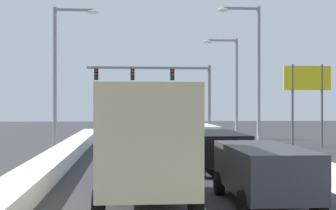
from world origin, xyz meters
name	(u,v)px	position (x,y,z in m)	size (l,w,h in m)	color
ground_plane	(177,172)	(0.00, 14.13, 0.00)	(120.00, 120.00, 0.00)	#333335
lane_stripe_between_right_lane_and_center_lane	(170,162)	(0.00, 17.66, 0.00)	(0.14, 38.85, 0.01)	silver
snow_bank_right_shoulder	(274,155)	(5.30, 17.66, 0.28)	(1.45, 38.85, 0.56)	white
snow_bank_left_shoulder	(62,156)	(-5.30, 17.66, 0.33)	(1.30, 38.85, 0.67)	white
suv_charcoal_right_lane_nearest	(263,169)	(1.78, 7.07, 1.02)	(2.16, 4.90, 1.67)	#38383D
suv_black_right_lane_second	(217,148)	(1.73, 14.03, 1.02)	(2.16, 4.90, 1.67)	black
suv_white_right_lane_third	(197,136)	(1.89, 21.38, 1.02)	(2.16, 4.90, 1.67)	silver
box_truck_center_lane_nearest	(144,139)	(-1.61, 7.10, 1.90)	(2.53, 7.20, 3.36)	#937F60
suv_gray_center_lane_second	(132,145)	(-1.88, 15.55, 1.02)	(2.16, 4.90, 1.67)	slate
suv_green_center_lane_third	(134,136)	(-1.70, 22.14, 1.02)	(2.16, 4.90, 1.67)	#1E5633
traffic_light_gantry	(166,82)	(1.18, 35.30, 4.72)	(10.60, 0.47, 6.20)	slate
street_lamp_right_near	(253,65)	(5.57, 22.96, 5.26)	(2.66, 0.36, 8.87)	gray
street_lamp_right_mid	(232,80)	(5.73, 30.02, 4.71)	(2.66, 0.36, 7.82)	gray
street_lamp_left_mid	(61,66)	(-5.98, 22.45, 5.08)	(2.66, 0.36, 8.53)	gray
roadside_sign_right	(307,87)	(9.77, 25.09, 4.02)	(3.20, 0.16, 5.50)	#59595B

